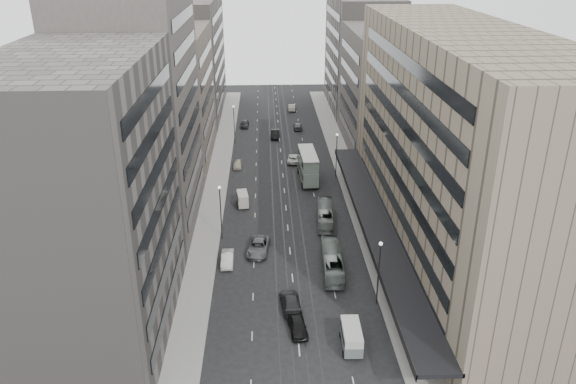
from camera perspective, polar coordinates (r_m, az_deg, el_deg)
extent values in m
plane|color=black|center=(71.88, 0.50, -9.15)|extent=(220.00, 220.00, 0.00)
cube|color=gray|center=(106.34, 5.93, 2.13)|extent=(4.00, 125.00, 0.15)
cube|color=gray|center=(105.60, -7.07, 1.92)|extent=(4.00, 125.00, 0.15)
cube|color=#776B57|center=(76.48, 16.57, 4.42)|extent=(15.00, 60.00, 30.00)
cube|color=black|center=(78.23, 9.03, -3.18)|extent=(4.40, 60.00, 0.50)
cube|color=#48423F|center=(118.09, 9.83, 10.18)|extent=(15.00, 28.00, 24.00)
cube|color=#68625E|center=(146.54, 7.49, 13.73)|extent=(15.00, 32.00, 28.00)
cube|color=#68625E|center=(60.36, -19.88, -1.23)|extent=(15.00, 28.00, 30.00)
cube|color=#48423F|center=(84.27, -15.05, 7.78)|extent=(15.00, 26.00, 34.00)
cube|color=#6B5F53|center=(111.04, -12.04, 9.42)|extent=(15.00, 28.00, 25.00)
cube|color=#68625E|center=(142.66, -10.07, 13.30)|extent=(15.00, 38.00, 28.00)
cylinder|color=#262628|center=(66.70, 9.17, -8.28)|extent=(0.16, 0.16, 8.00)
sphere|color=silver|center=(64.64, 9.41, -5.20)|extent=(0.44, 0.44, 0.44)
cylinder|color=#262628|center=(102.32, 4.94, 3.64)|extent=(0.16, 0.16, 8.00)
sphere|color=silver|center=(100.99, 5.02, 5.83)|extent=(0.44, 0.44, 0.44)
cylinder|color=#262628|center=(80.57, -6.84, -2.21)|extent=(0.16, 0.16, 8.00)
sphere|color=silver|center=(78.87, -6.99, 0.47)|extent=(0.44, 0.44, 0.44)
cylinder|color=#262628|center=(120.64, -5.49, 6.77)|extent=(0.16, 0.16, 8.00)
sphere|color=silver|center=(119.51, -5.56, 8.65)|extent=(0.44, 0.44, 0.44)
imported|color=gray|center=(73.64, 4.50, -7.03)|extent=(2.90, 10.47, 2.89)
imported|color=gray|center=(85.93, 3.78, -2.33)|extent=(3.07, 9.70, 2.66)
cube|color=slate|center=(101.11, 2.03, 2.13)|extent=(3.12, 9.90, 2.50)
cube|color=slate|center=(100.27, 2.05, 3.37)|extent=(3.05, 9.51, 2.18)
cube|color=silver|center=(99.87, 2.06, 3.99)|extent=(3.12, 9.90, 0.13)
cylinder|color=black|center=(98.20, 1.47, 0.67)|extent=(0.35, 1.10, 1.09)
cylinder|color=black|center=(98.51, 3.05, 0.72)|extent=(0.35, 1.10, 1.09)
cylinder|color=black|center=(104.69, 1.06, 2.18)|extent=(0.35, 1.10, 1.09)
cylinder|color=black|center=(104.98, 2.54, 2.22)|extent=(0.35, 1.10, 1.09)
cube|color=#595F61|center=(61.54, 6.45, -14.68)|extent=(2.04, 4.67, 1.20)
cube|color=#BABAB5|center=(60.88, 6.50, -13.89)|extent=(2.00, 4.57, 0.95)
cylinder|color=black|center=(60.63, 5.66, -16.06)|extent=(0.21, 0.69, 0.69)
cylinder|color=black|center=(60.87, 7.54, -15.97)|extent=(0.21, 0.69, 0.69)
cylinder|color=black|center=(62.99, 5.35, -14.28)|extent=(0.21, 0.69, 0.69)
cylinder|color=black|center=(63.22, 7.15, -14.21)|extent=(0.21, 0.69, 0.69)
cube|color=#B7B2A5|center=(91.73, -4.62, -0.92)|extent=(2.09, 3.83, 1.13)
cube|color=#BCB5AA|center=(91.32, -4.64, -0.35)|extent=(2.05, 3.76, 0.88)
cylinder|color=black|center=(90.82, -5.05, -1.60)|extent=(0.24, 0.60, 0.58)
cylinder|color=black|center=(90.94, -4.02, -1.52)|extent=(0.24, 0.60, 0.58)
cylinder|color=black|center=(93.00, -5.19, -0.97)|extent=(0.24, 0.60, 0.58)
cylinder|color=black|center=(93.12, -4.18, -0.90)|extent=(0.24, 0.60, 0.58)
imported|color=black|center=(63.33, 1.00, -13.43)|extent=(2.32, 4.73, 1.55)
imported|color=silver|center=(75.74, -6.17, -6.77)|extent=(1.62, 4.58, 1.50)
imported|color=#595A5C|center=(78.05, -3.04, -5.58)|extent=(3.53, 6.39, 1.69)
imported|color=black|center=(66.93, 0.27, -11.09)|extent=(2.73, 5.70, 1.60)
imported|color=#B7AD98|center=(107.83, -5.13, 2.83)|extent=(1.81, 4.12, 1.38)
imported|color=black|center=(124.64, -1.32, 5.91)|extent=(2.11, 5.20, 1.68)
imported|color=silver|center=(110.26, 0.59, 3.42)|extent=(2.96, 5.37, 1.42)
imported|color=#505052|center=(130.84, 1.01, 6.72)|extent=(2.06, 4.91, 1.42)
imported|color=#29292C|center=(132.65, -4.42, 6.92)|extent=(2.02, 4.58, 1.53)
imported|color=beige|center=(146.20, 0.38, 8.60)|extent=(1.93, 4.95, 1.61)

